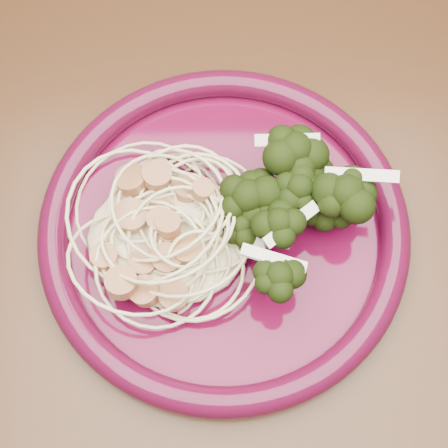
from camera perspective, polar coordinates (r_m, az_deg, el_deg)
dining_table at (r=0.66m, az=7.20°, el=-4.80°), size 1.20×0.80×0.75m
dinner_plate at (r=0.56m, az=-0.00°, el=-0.31°), size 0.39×0.39×0.03m
spaghetti_pile at (r=0.55m, az=-5.15°, el=-0.85°), size 0.17×0.15×0.03m
scallop_cluster at (r=0.51m, az=-5.52°, el=0.79°), size 0.16×0.16×0.05m
broccoli_pile at (r=0.54m, az=6.31°, el=1.87°), size 0.13×0.18×0.06m
onion_garnish at (r=0.51m, az=6.71°, el=3.48°), size 0.09×0.12×0.05m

